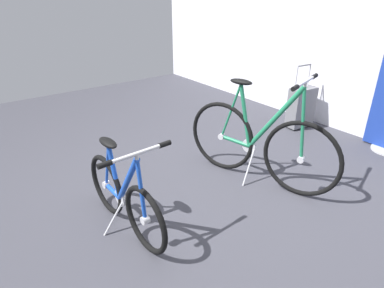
% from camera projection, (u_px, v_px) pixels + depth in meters
% --- Properties ---
extents(ground_plane, '(8.01, 8.01, 0.00)m').
position_uv_depth(ground_plane, '(178.00, 206.00, 2.82)').
color(ground_plane, '#38383F').
extents(back_wall, '(8.01, 0.10, 2.99)m').
position_uv_depth(back_wall, '(375.00, 8.00, 3.64)').
color(back_wall, silver).
rests_on(back_wall, ground_plane).
extents(folding_bike_foreground, '(1.09, 0.53, 0.77)m').
position_uv_depth(folding_bike_foreground, '(124.00, 196.00, 2.44)').
color(folding_bike_foreground, black).
rests_on(folding_bike_foreground, ground_plane).
extents(display_bike_left, '(1.47, 0.59, 1.05)m').
position_uv_depth(display_bike_left, '(259.00, 143.00, 3.04)').
color(display_bike_left, black).
rests_on(display_bike_left, ground_plane).
extents(rolling_suitcase, '(0.22, 0.38, 0.83)m').
position_uv_depth(rolling_suitcase, '(301.00, 107.00, 4.31)').
color(rolling_suitcase, slate).
rests_on(rolling_suitcase, ground_plane).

